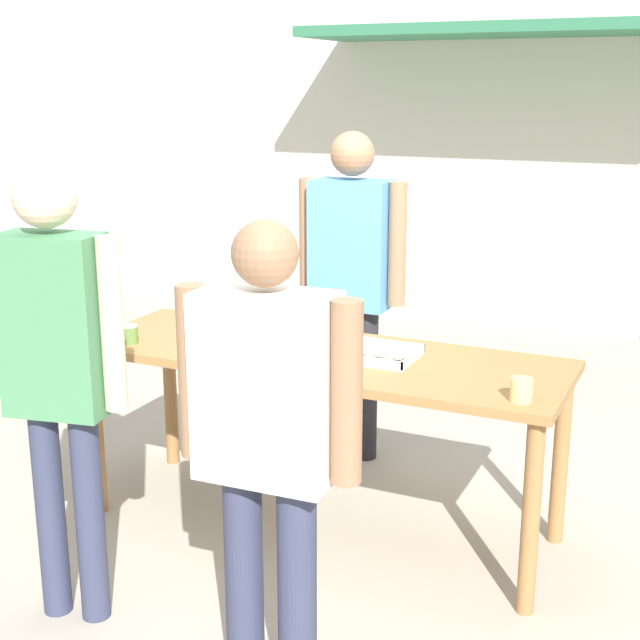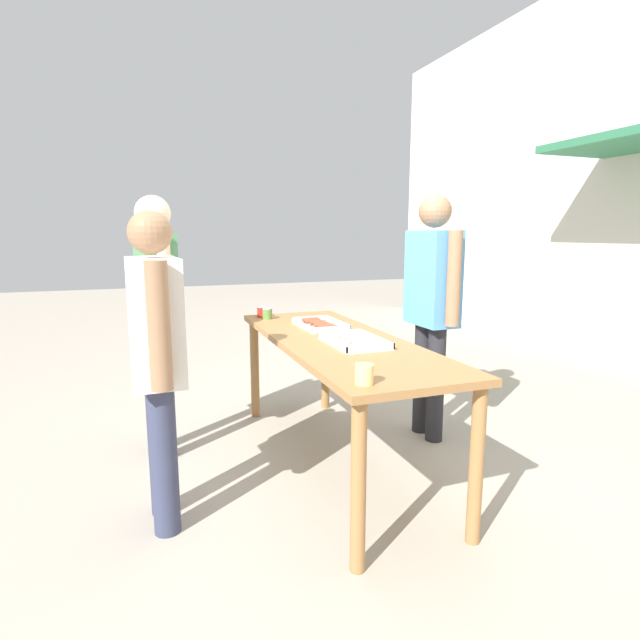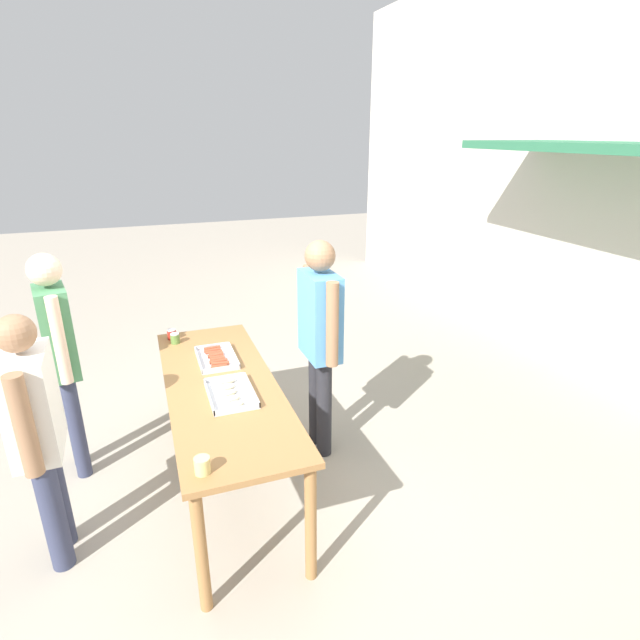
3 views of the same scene
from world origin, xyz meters
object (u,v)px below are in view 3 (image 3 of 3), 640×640
(condiment_jar_ketchup, at_px, (175,338))
(person_server_behind_table, at_px, (320,331))
(food_tray_sausages, at_px, (217,358))
(person_customer_holding_hotdog, at_px, (60,346))
(beer_cup, at_px, (202,465))
(food_tray_buns, at_px, (231,393))
(person_customer_with_cup, at_px, (36,424))
(condiment_jar_mustard, at_px, (172,334))

(condiment_jar_ketchup, xyz_separation_m, person_server_behind_table, (0.66, 1.06, 0.18))
(food_tray_sausages, bearing_deg, person_customer_holding_hotdog, -98.24)
(condiment_jar_ketchup, relative_size, beer_cup, 0.96)
(food_tray_buns, relative_size, condiment_jar_ketchup, 5.41)
(beer_cup, xyz_separation_m, person_customer_with_cup, (-0.63, -0.85, 0.06))
(food_tray_sausages, bearing_deg, food_tray_buns, -0.01)
(food_tray_buns, xyz_separation_m, condiment_jar_mustard, (-1.15, -0.29, 0.03))
(condiment_jar_ketchup, bearing_deg, person_customer_holding_hotdog, -70.07)
(food_tray_buns, xyz_separation_m, beer_cup, (0.77, -0.29, 0.03))
(condiment_jar_ketchup, bearing_deg, person_customer_with_cup, -36.09)
(food_tray_sausages, bearing_deg, person_server_behind_table, 75.12)
(food_tray_sausages, relative_size, person_customer_with_cup, 0.29)
(condiment_jar_mustard, distance_m, condiment_jar_ketchup, 0.11)
(person_server_behind_table, bearing_deg, condiment_jar_mustard, -125.94)
(condiment_jar_ketchup, relative_size, person_customer_with_cup, 0.05)
(person_customer_holding_hotdog, relative_size, person_customer_with_cup, 1.08)
(food_tray_sausages, height_order, person_customer_holding_hotdog, person_customer_holding_hotdog)
(food_tray_sausages, height_order, person_customer_with_cup, person_customer_with_cup)
(condiment_jar_ketchup, distance_m, beer_cup, 1.82)
(condiment_jar_mustard, bearing_deg, food_tray_sausages, 27.60)
(beer_cup, bearing_deg, person_customer_holding_hotdog, -152.07)
(beer_cup, bearing_deg, condiment_jar_ketchup, 179.56)
(beer_cup, height_order, person_customer_holding_hotdog, person_customer_holding_hotdog)
(condiment_jar_mustard, relative_size, beer_cup, 0.96)
(person_customer_holding_hotdog, bearing_deg, food_tray_sausages, -109.45)
(food_tray_sausages, distance_m, condiment_jar_ketchup, 0.53)
(condiment_jar_mustard, relative_size, person_server_behind_table, 0.05)
(condiment_jar_mustard, distance_m, person_server_behind_table, 1.33)
(person_customer_holding_hotdog, xyz_separation_m, person_customer_with_cup, (0.89, -0.05, -0.11))
(beer_cup, distance_m, person_customer_holding_hotdog, 1.73)
(condiment_jar_mustard, height_order, person_customer_with_cup, person_customer_with_cup)
(food_tray_buns, bearing_deg, person_customer_holding_hotdog, -124.57)
(food_tray_sausages, distance_m, person_server_behind_table, 0.84)
(condiment_jar_ketchup, distance_m, person_server_behind_table, 1.26)
(person_server_behind_table, bearing_deg, person_customer_with_cup, -75.27)
(food_tray_buns, relative_size, beer_cup, 5.19)
(food_tray_buns, height_order, condiment_jar_mustard, condiment_jar_mustard)
(beer_cup, distance_m, person_server_behind_table, 1.58)
(food_tray_buns, distance_m, person_server_behind_table, 0.90)
(food_tray_buns, relative_size, person_customer_holding_hotdog, 0.27)
(person_server_behind_table, bearing_deg, food_tray_sausages, -105.35)
(food_tray_sausages, distance_m, beer_cup, 1.39)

